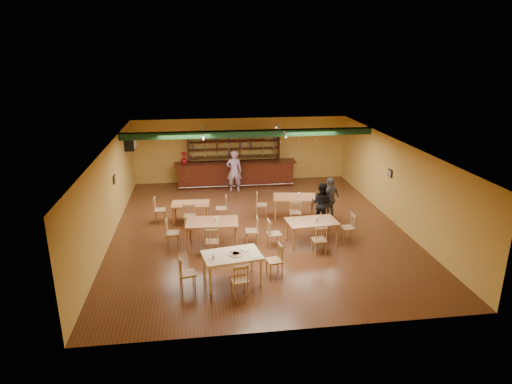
{
  "coord_description": "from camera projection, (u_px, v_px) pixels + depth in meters",
  "views": [
    {
      "loc": [
        -1.99,
        -14.35,
        6.1
      ],
      "look_at": [
        -0.0,
        0.6,
        1.15
      ],
      "focal_mm": 30.92,
      "sensor_mm": 36.0,
      "label": 1
    }
  ],
  "objects": [
    {
      "name": "parmesan_shaker",
      "position": [
        214.0,
        256.0,
        11.57
      ],
      "size": [
        0.09,
        0.09,
        0.11
      ],
      "primitive_type": "cylinder",
      "rotation": [
        0.0,
        0.0,
        0.17
      ],
      "color": "#EAE5C6",
      "rests_on": "near_table"
    },
    {
      "name": "near_table",
      "position": [
        232.0,
        268.0,
        11.94
      ],
      "size": [
        1.68,
        1.24,
        0.82
      ],
      "primitive_type": "cube",
      "rotation": [
        0.0,
        0.0,
        0.17
      ],
      "color": "beige",
      "rests_on": "ground"
    },
    {
      "name": "track_rail_left",
      "position": [
        203.0,
        130.0,
        17.72
      ],
      "size": [
        0.05,
        2.5,
        0.05
      ],
      "primitive_type": "cube",
      "color": "white",
      "rests_on": "ceiling"
    },
    {
      "name": "patron_right_a",
      "position": [
        321.0,
        203.0,
        15.83
      ],
      "size": [
        0.96,
        0.92,
        1.56
      ],
      "primitive_type": "imported",
      "rotation": [
        0.0,
        0.0,
        2.53
      ],
      "color": "black",
      "rests_on": "ground"
    },
    {
      "name": "napkin_stack",
      "position": [
        245.0,
        250.0,
        12.06
      ],
      "size": [
        0.25,
        0.23,
        0.03
      ],
      "primitive_type": "cube",
      "rotation": [
        0.0,
        0.0,
        0.55
      ],
      "color": "white",
      "rests_on": "near_table"
    },
    {
      "name": "back_bar_hutch",
      "position": [
        234.0,
        159.0,
        20.71
      ],
      "size": [
        4.29,
        0.4,
        2.28
      ],
      "primitive_type": "cube",
      "color": "#36110A",
      "rests_on": "ground"
    },
    {
      "name": "dining_table_d",
      "position": [
        311.0,
        232.0,
        14.29
      ],
      "size": [
        1.67,
        1.07,
        0.8
      ],
      "primitive_type": "cube",
      "rotation": [
        0.0,
        0.0,
        0.07
      ],
      "color": "#955C34",
      "rests_on": "ground"
    },
    {
      "name": "pizza_tray",
      "position": [
        236.0,
        254.0,
        11.82
      ],
      "size": [
        0.54,
        0.54,
        0.01
      ],
      "primitive_type": "cylinder",
      "rotation": [
        0.0,
        0.0,
        0.49
      ],
      "color": "silver",
      "rests_on": "near_table"
    },
    {
      "name": "floor",
      "position": [
        258.0,
        228.0,
        15.66
      ],
      "size": [
        12.0,
        12.0,
        0.0
      ],
      "primitive_type": "plane",
      "color": "#512B17",
      "rests_on": "ground"
    },
    {
      "name": "patron_bar",
      "position": [
        234.0,
        171.0,
        19.38
      ],
      "size": [
        0.7,
        0.48,
        1.86
      ],
      "primitive_type": "imported",
      "rotation": [
        0.0,
        0.0,
        3.09
      ],
      "color": "#844392",
      "rests_on": "ground"
    },
    {
      "name": "pizza_server",
      "position": [
        242.0,
        252.0,
        11.89
      ],
      "size": [
        0.33,
        0.14,
        0.0
      ],
      "primitive_type": "cube",
      "rotation": [
        0.0,
        0.0,
        0.17
      ],
      "color": "silver",
      "rests_on": "pizza_tray"
    },
    {
      "name": "dining_table_b",
      "position": [
        294.0,
        207.0,
        16.61
      ],
      "size": [
        1.71,
        1.19,
        0.79
      ],
      "primitive_type": "cube",
      "rotation": [
        0.0,
        0.0,
        -0.16
      ],
      "color": "#955C34",
      "rests_on": "ground"
    },
    {
      "name": "patron_right_b",
      "position": [
        330.0,
        199.0,
        16.19
      ],
      "size": [
        1.0,
        0.87,
        1.62
      ],
      "primitive_type": "imported",
      "rotation": [
        0.0,
        0.0,
        3.76
      ],
      "color": "slate",
      "rests_on": "ground"
    },
    {
      "name": "side_plate",
      "position": [
        255.0,
        257.0,
        11.68
      ],
      "size": [
        0.25,
        0.25,
        0.01
      ],
      "primitive_type": "cylinder",
      "rotation": [
        0.0,
        0.0,
        0.17
      ],
      "color": "white",
      "rests_on": "near_table"
    },
    {
      "name": "bar_counter",
      "position": [
        236.0,
        174.0,
        20.29
      ],
      "size": [
        5.54,
        0.85,
        1.13
      ],
      "primitive_type": "cube",
      "color": "#36110A",
      "rests_on": "ground"
    },
    {
      "name": "track_rail_right",
      "position": [
        281.0,
        128.0,
        18.12
      ],
      "size": [
        0.05,
        2.5,
        0.05
      ],
      "primitive_type": "cube",
      "color": "white",
      "rests_on": "ceiling"
    },
    {
      "name": "picture_left",
      "position": [
        114.0,
        179.0,
        15.45
      ],
      "size": [
        0.04,
        0.34,
        0.28
      ],
      "primitive_type": "cube",
      "color": "black",
      "rests_on": "wall_left"
    },
    {
      "name": "ac_unit",
      "position": [
        130.0,
        143.0,
        18.29
      ],
      "size": [
        0.34,
        0.7,
        0.48
      ],
      "primitive_type": "cube",
      "color": "white",
      "rests_on": "wall_left"
    },
    {
      "name": "picture_right",
      "position": [
        390.0,
        173.0,
        16.23
      ],
      "size": [
        0.04,
        0.34,
        0.28
      ],
      "primitive_type": "cube",
      "color": "black",
      "rests_on": "wall_right"
    },
    {
      "name": "ceiling_beam",
      "position": [
        249.0,
        134.0,
        17.4
      ],
      "size": [
        10.0,
        0.3,
        0.25
      ],
      "primitive_type": "cube",
      "color": "black",
      "rests_on": "ceiling"
    },
    {
      "name": "dining_table_c",
      "position": [
        212.0,
        233.0,
        14.18
      ],
      "size": [
        1.71,
        1.09,
        0.83
      ],
      "primitive_type": "cube",
      "rotation": [
        0.0,
        0.0,
        -0.06
      ],
      "color": "#955C34",
      "rests_on": "ground"
    },
    {
      "name": "dining_table_a",
      "position": [
        191.0,
        212.0,
        16.21
      ],
      "size": [
        1.42,
        0.9,
        0.68
      ],
      "primitive_type": "cube",
      "rotation": [
        0.0,
        0.0,
        -0.06
      ],
      "color": "#955C34",
      "rests_on": "ground"
    },
    {
      "name": "poinsettia",
      "position": [
        184.0,
        158.0,
        19.74
      ],
      "size": [
        0.38,
        0.38,
        0.53
      ],
      "primitive_type": "imported",
      "rotation": [
        0.0,
        0.0,
        0.35
      ],
      "color": "#AA0F1D",
      "rests_on": "bar_counter"
    }
  ]
}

